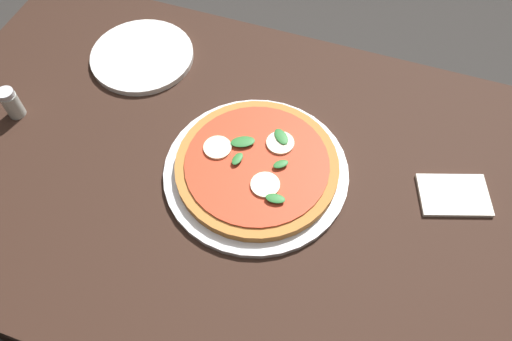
{
  "coord_description": "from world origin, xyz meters",
  "views": [
    {
      "loc": [
        -0.12,
        0.49,
        1.55
      ],
      "look_at": [
        0.06,
        -0.01,
        0.74
      ],
      "focal_mm": 34.95,
      "sensor_mm": 36.0,
      "label": 1
    }
  ],
  "objects_px": {
    "serving_tray": "(256,172)",
    "pepper_shaker": "(11,103)",
    "pizza": "(257,165)",
    "dining_table": "(281,211)",
    "plate_white": "(142,56)",
    "napkin": "(454,195)"
  },
  "relations": [
    {
      "from": "serving_tray",
      "to": "pepper_shaker",
      "type": "distance_m",
      "value": 0.53
    },
    {
      "from": "pizza",
      "to": "dining_table",
      "type": "bearing_deg",
      "value": 166.0
    },
    {
      "from": "dining_table",
      "to": "serving_tray",
      "type": "bearing_deg",
      "value": -10.53
    },
    {
      "from": "serving_tray",
      "to": "pepper_shaker",
      "type": "xyz_separation_m",
      "value": [
        0.53,
        0.03,
        0.03
      ]
    },
    {
      "from": "serving_tray",
      "to": "pizza",
      "type": "relative_size",
      "value": 1.14
    },
    {
      "from": "serving_tray",
      "to": "plate_white",
      "type": "xyz_separation_m",
      "value": [
        0.35,
        -0.21,
        0.0
      ]
    },
    {
      "from": "serving_tray",
      "to": "plate_white",
      "type": "relative_size",
      "value": 1.53
    },
    {
      "from": "dining_table",
      "to": "pizza",
      "type": "height_order",
      "value": "pizza"
    },
    {
      "from": "serving_tray",
      "to": "plate_white",
      "type": "bearing_deg",
      "value": -31.02
    },
    {
      "from": "plate_white",
      "to": "pepper_shaker",
      "type": "height_order",
      "value": "pepper_shaker"
    },
    {
      "from": "serving_tray",
      "to": "pizza",
      "type": "height_order",
      "value": "pizza"
    },
    {
      "from": "serving_tray",
      "to": "plate_white",
      "type": "distance_m",
      "value": 0.41
    },
    {
      "from": "pizza",
      "to": "plate_white",
      "type": "height_order",
      "value": "pizza"
    },
    {
      "from": "plate_white",
      "to": "pizza",
      "type": "bearing_deg",
      "value": 149.46
    },
    {
      "from": "plate_white",
      "to": "pepper_shaker",
      "type": "bearing_deg",
      "value": 53.39
    },
    {
      "from": "napkin",
      "to": "pizza",
      "type": "bearing_deg",
      "value": 11.03
    },
    {
      "from": "serving_tray",
      "to": "pepper_shaker",
      "type": "height_order",
      "value": "pepper_shaker"
    },
    {
      "from": "dining_table",
      "to": "pepper_shaker",
      "type": "xyz_separation_m",
      "value": [
        0.58,
        0.01,
        0.13
      ]
    },
    {
      "from": "dining_table",
      "to": "pepper_shaker",
      "type": "relative_size",
      "value": 22.58
    },
    {
      "from": "plate_white",
      "to": "napkin",
      "type": "bearing_deg",
      "value": 169.38
    },
    {
      "from": "serving_tray",
      "to": "pepper_shaker",
      "type": "relative_size",
      "value": 5.21
    },
    {
      "from": "dining_table",
      "to": "pizza",
      "type": "xyz_separation_m",
      "value": [
        0.06,
        -0.01,
        0.12
      ]
    }
  ]
}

